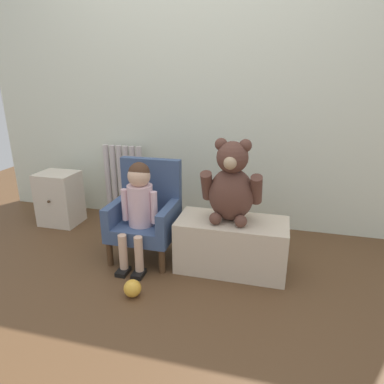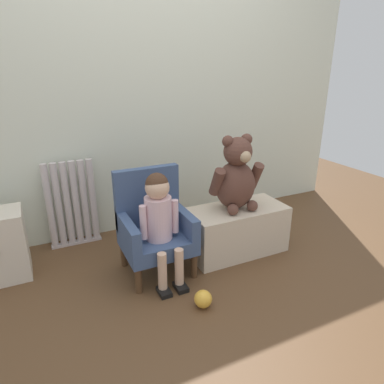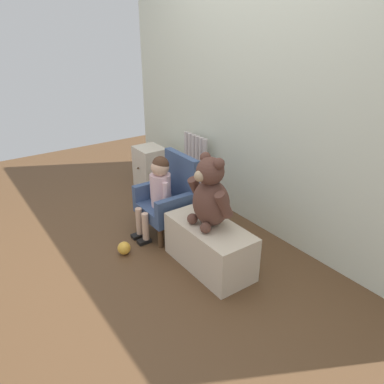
{
  "view_description": "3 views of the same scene",
  "coord_description": "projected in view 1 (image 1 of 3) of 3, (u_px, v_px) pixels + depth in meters",
  "views": [
    {
      "loc": [
        0.66,
        -1.59,
        1.24
      ],
      "look_at": [
        0.11,
        0.5,
        0.5
      ],
      "focal_mm": 32.0,
      "sensor_mm": 36.0,
      "label": 1
    },
    {
      "loc": [
        -0.87,
        -1.45,
        1.31
      ],
      "look_at": [
        0.08,
        0.52,
        0.5
      ],
      "focal_mm": 32.0,
      "sensor_mm": 36.0,
      "label": 2
    },
    {
      "loc": [
        2.25,
        -1.02,
        1.7
      ],
      "look_at": [
        0.15,
        0.45,
        0.51
      ],
      "focal_mm": 35.0,
      "sensor_mm": 36.0,
      "label": 3
    }
  ],
  "objects": [
    {
      "name": "child_figure",
      "position": [
        139.0,
        200.0,
        2.26
      ],
      "size": [
        0.25,
        0.35,
        0.7
      ],
      "color": "beige",
      "rests_on": "ground_plane"
    },
    {
      "name": "ground_plane",
      "position": [
        152.0,
        297.0,
        2.01
      ],
      "size": [
        6.0,
        6.0,
        0.0
      ],
      "primitive_type": "plane",
      "color": "brown"
    },
    {
      "name": "radiator",
      "position": [
        124.0,
        183.0,
        3.04
      ],
      "size": [
        0.37,
        0.05,
        0.66
      ],
      "color": "beige",
      "rests_on": "ground_plane"
    },
    {
      "name": "back_wall",
      "position": [
        200.0,
        80.0,
        2.71
      ],
      "size": [
        3.8,
        0.05,
        2.4
      ],
      "primitive_type": "cube",
      "color": "silver",
      "rests_on": "ground_plane"
    },
    {
      "name": "low_bench",
      "position": [
        231.0,
        245.0,
        2.26
      ],
      "size": [
        0.71,
        0.34,
        0.35
      ],
      "primitive_type": "cube",
      "color": "beige",
      "rests_on": "ground_plane"
    },
    {
      "name": "small_dresser",
      "position": [
        60.0,
        198.0,
        2.95
      ],
      "size": [
        0.32,
        0.29,
        0.46
      ],
      "color": "beige",
      "rests_on": "ground_plane"
    },
    {
      "name": "large_teddy_bear",
      "position": [
        231.0,
        186.0,
        2.14
      ],
      "size": [
        0.38,
        0.27,
        0.53
      ],
      "color": "brown",
      "rests_on": "low_bench"
    },
    {
      "name": "toy_ball",
      "position": [
        133.0,
        288.0,
        2.0
      ],
      "size": [
        0.1,
        0.1,
        0.1
      ],
      "primitive_type": "sphere",
      "color": "gold",
      "rests_on": "ground_plane"
    },
    {
      "name": "child_armchair",
      "position": [
        146.0,
        213.0,
        2.41
      ],
      "size": [
        0.44,
        0.4,
        0.68
      ],
      "color": "#3C5178",
      "rests_on": "ground_plane"
    }
  ]
}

